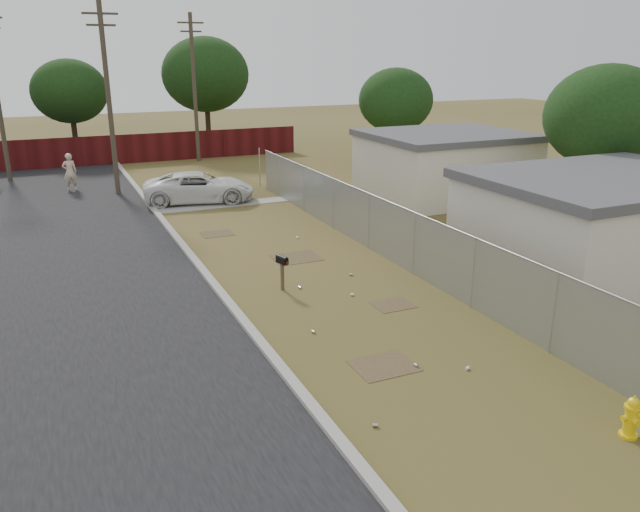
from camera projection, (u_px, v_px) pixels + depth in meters
name	position (u px, v px, depth m)	size (l,w,h in m)	color
ground	(325.00, 288.00, 18.73)	(120.00, 120.00, 0.00)	brown
street	(69.00, 243.00, 23.08)	(15.10, 60.00, 0.12)	black
chainlink_fence	(398.00, 241.00, 20.58)	(0.10, 27.06, 2.02)	#95979D
privacy_fence	(64.00, 153.00, 37.79)	(30.00, 0.12, 1.80)	#470F10
utility_poles	(105.00, 91.00, 33.75)	(12.60, 8.24, 9.00)	#473E2F
houses	(514.00, 189.00, 24.72)	(9.30, 17.24, 3.10)	beige
horizon_trees	(177.00, 88.00, 38.03)	(33.32, 31.94, 7.78)	#352618
fire_hydrant	(631.00, 418.00, 11.39)	(0.40, 0.41, 0.84)	yellow
mailbox	(282.00, 263.00, 18.30)	(0.27, 0.47, 1.07)	brown
pickup_truck	(199.00, 187.00, 29.16)	(2.35, 5.09, 1.42)	silver
pedestrian	(70.00, 172.00, 31.53)	(0.69, 0.45, 1.90)	beige
scattered_litter	(351.00, 311.00, 16.94)	(3.49, 12.28, 0.07)	silver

